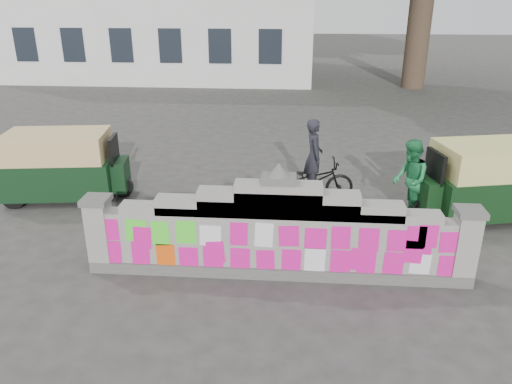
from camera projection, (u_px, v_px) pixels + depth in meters
ground at (277, 274)px, 8.52m from camera, size 100.00×100.00×0.00m
parapet_wall at (278, 235)px, 8.23m from camera, size 6.48×0.44×2.01m
cyclist_bike at (313, 181)px, 11.31m from camera, size 1.94×0.91×0.98m
cyclist_rider at (313, 166)px, 11.18m from camera, size 0.48×0.66×1.66m
pedestrian at (410, 180)px, 10.32m from camera, size 0.65×0.83×1.70m
rickshaw_left at (63, 165)px, 11.34m from camera, size 2.90×1.62×1.56m
rickshaw_right at (488, 180)px, 10.36m from camera, size 3.01×1.86×1.61m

